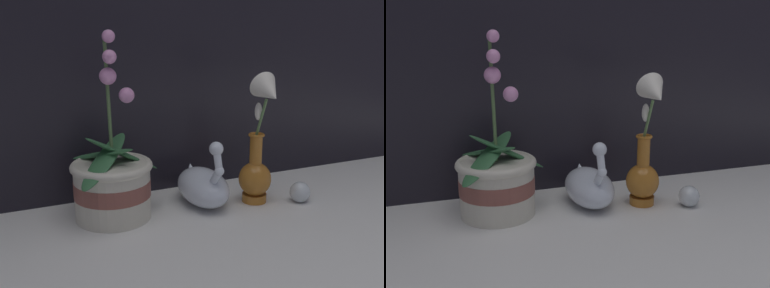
# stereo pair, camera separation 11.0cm
# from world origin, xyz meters

# --- Properties ---
(ground_plane) EXTENTS (2.80, 2.80, 0.00)m
(ground_plane) POSITION_xyz_m (0.00, 0.00, 0.00)
(ground_plane) COLOR silver
(orchid_potted_plant) EXTENTS (0.23, 0.23, 0.44)m
(orchid_potted_plant) POSITION_xyz_m (-0.21, 0.14, 0.09)
(orchid_potted_plant) COLOR beige
(orchid_potted_plant) RESTS_ON ground_plane
(swan_figurine) EXTENTS (0.12, 0.21, 0.18)m
(swan_figurine) POSITION_xyz_m (0.02, 0.13, 0.05)
(swan_figurine) COLOR silver
(swan_figurine) RESTS_ON ground_plane
(blue_vase) EXTENTS (0.08, 0.13, 0.34)m
(blue_vase) POSITION_xyz_m (0.15, 0.08, 0.13)
(blue_vase) COLOR #B26B23
(blue_vase) RESTS_ON ground_plane
(glass_sphere) EXTENTS (0.05, 0.05, 0.05)m
(glass_sphere) POSITION_xyz_m (0.26, 0.04, 0.03)
(glass_sphere) COLOR silver
(glass_sphere) RESTS_ON ground_plane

